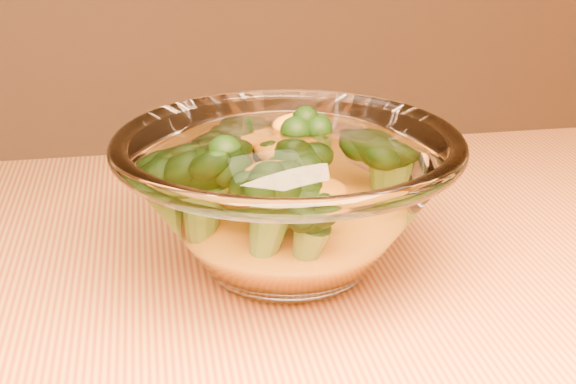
{
  "coord_description": "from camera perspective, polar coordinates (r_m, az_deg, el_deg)",
  "views": [
    {
      "loc": [
        0.03,
        -0.38,
        1.02
      ],
      "look_at": [
        0.12,
        0.13,
        0.81
      ],
      "focal_mm": 50.0,
      "sensor_mm": 36.0,
      "label": 1
    }
  ],
  "objects": [
    {
      "name": "glass_bowl",
      "position": [
        0.56,
        0.0,
        -0.5
      ],
      "size": [
        0.24,
        0.24,
        0.11
      ],
      "color": "white",
      "rests_on": "table"
    },
    {
      "name": "cheese_sauce",
      "position": [
        0.57,
        0.0,
        -2.6
      ],
      "size": [
        0.13,
        0.13,
        0.04
      ],
      "primitive_type": "ellipsoid",
      "color": "orange",
      "rests_on": "glass_bowl"
    },
    {
      "name": "broccoli_heap",
      "position": [
        0.56,
        -1.47,
        1.0
      ],
      "size": [
        0.17,
        0.15,
        0.08
      ],
      "color": "black",
      "rests_on": "cheese_sauce"
    }
  ]
}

